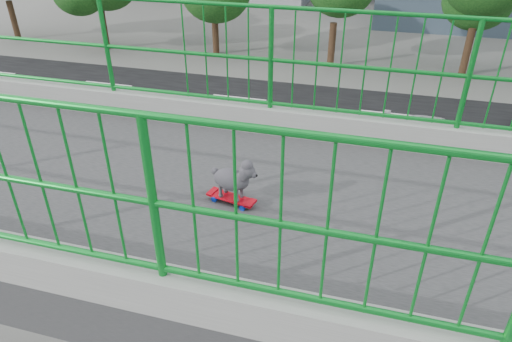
{
  "coord_description": "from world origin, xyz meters",
  "views": [
    {
      "loc": [
        3.33,
        -0.85,
        9.36
      ],
      "look_at": [
        -0.52,
        -1.92,
        6.97
      ],
      "focal_mm": 32.22,
      "sensor_mm": 36.0,
      "label": 1
    }
  ],
  "objects": [
    {
      "name": "skateboard",
      "position": [
        0.12,
        -1.97,
        7.05
      ],
      "size": [
        0.23,
        0.47,
        0.06
      ],
      "rotation": [
        0.0,
        0.0,
        -0.22
      ],
      "color": "red",
      "rests_on": "footbridge"
    },
    {
      "name": "railing",
      "position": [
        0.0,
        0.0,
        7.21
      ],
      "size": [
        3.0,
        24.0,
        1.42
      ],
      "color": "gray",
      "rests_on": "footbridge"
    },
    {
      "name": "car_1",
      "position": [
        -9.2,
        -12.75,
        0.68
      ],
      "size": [
        1.44,
        4.13,
        1.36
      ],
      "primitive_type": "imported",
      "color": "black",
      "rests_on": "ground"
    },
    {
      "name": "car_3",
      "position": [
        -15.6,
        1.85,
        0.67
      ],
      "size": [
        1.86,
        4.59,
        1.33
      ],
      "primitive_type": "imported",
      "rotation": [
        0.0,
        0.0,
        3.14
      ],
      "color": "silver",
      "rests_on": "ground"
    },
    {
      "name": "poodle",
      "position": [
        0.13,
        -1.95,
        7.26
      ],
      "size": [
        0.25,
        0.45,
        0.38
      ],
      "rotation": [
        0.0,
        0.0,
        -0.22
      ],
      "color": "#333036",
      "rests_on": "skateboard"
    },
    {
      "name": "road",
      "position": [
        -13.0,
        0.0,
        0.01
      ],
      "size": [
        18.0,
        90.0,
        0.02
      ],
      "primitive_type": "cube",
      "color": "black",
      "rests_on": "ground"
    },
    {
      "name": "car_5",
      "position": [
        -6.0,
        -6.5,
        0.73
      ],
      "size": [
        1.55,
        4.43,
        1.46
      ],
      "primitive_type": "imported",
      "color": "black",
      "rests_on": "ground"
    }
  ]
}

